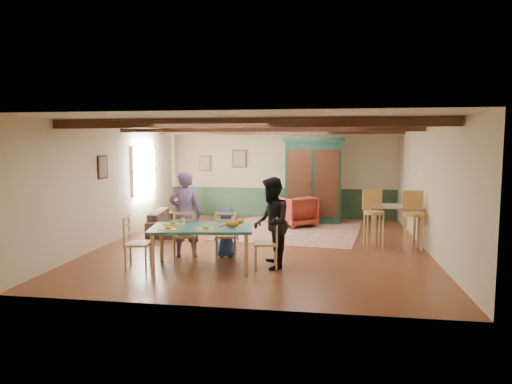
# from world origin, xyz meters

# --- Properties ---
(floor) EXTENTS (8.00, 8.00, 0.00)m
(floor) POSITION_xyz_m (0.00, 0.00, 0.00)
(floor) COLOR #542817
(floor) RESTS_ON ground
(wall_back) EXTENTS (7.00, 0.02, 2.70)m
(wall_back) POSITION_xyz_m (0.00, 4.00, 1.35)
(wall_back) COLOR beige
(wall_back) RESTS_ON floor
(wall_left) EXTENTS (0.02, 8.00, 2.70)m
(wall_left) POSITION_xyz_m (-3.50, 0.00, 1.35)
(wall_left) COLOR beige
(wall_left) RESTS_ON floor
(wall_right) EXTENTS (0.02, 8.00, 2.70)m
(wall_right) POSITION_xyz_m (3.50, 0.00, 1.35)
(wall_right) COLOR beige
(wall_right) RESTS_ON floor
(ceiling) EXTENTS (7.00, 8.00, 0.02)m
(ceiling) POSITION_xyz_m (0.00, 0.00, 2.70)
(ceiling) COLOR beige
(ceiling) RESTS_ON wall_back
(wainscot_back) EXTENTS (6.95, 0.03, 0.90)m
(wainscot_back) POSITION_xyz_m (0.00, 3.98, 0.45)
(wainscot_back) COLOR #203B29
(wainscot_back) RESTS_ON floor
(ceiling_beam_front) EXTENTS (6.95, 0.16, 0.16)m
(ceiling_beam_front) POSITION_xyz_m (0.00, -2.30, 2.61)
(ceiling_beam_front) COLOR black
(ceiling_beam_front) RESTS_ON ceiling
(ceiling_beam_mid) EXTENTS (6.95, 0.16, 0.16)m
(ceiling_beam_mid) POSITION_xyz_m (0.00, 0.40, 2.61)
(ceiling_beam_mid) COLOR black
(ceiling_beam_mid) RESTS_ON ceiling
(ceiling_beam_back) EXTENTS (6.95, 0.16, 0.16)m
(ceiling_beam_back) POSITION_xyz_m (0.00, 3.00, 2.61)
(ceiling_beam_back) COLOR black
(ceiling_beam_back) RESTS_ON ceiling
(window_left) EXTENTS (0.06, 1.60, 1.30)m
(window_left) POSITION_xyz_m (-3.47, 1.70, 1.55)
(window_left) COLOR white
(window_left) RESTS_ON wall_left
(picture_left_wall) EXTENTS (0.04, 0.42, 0.52)m
(picture_left_wall) POSITION_xyz_m (-3.47, -0.60, 1.75)
(picture_left_wall) COLOR tan
(picture_left_wall) RESTS_ON wall_left
(picture_back_a) EXTENTS (0.45, 0.04, 0.55)m
(picture_back_a) POSITION_xyz_m (-1.30, 3.97, 1.80)
(picture_back_a) COLOR tan
(picture_back_a) RESTS_ON wall_back
(picture_back_b) EXTENTS (0.38, 0.04, 0.48)m
(picture_back_b) POSITION_xyz_m (-2.40, 3.97, 1.65)
(picture_back_b) COLOR tan
(picture_back_b) RESTS_ON wall_back
(dining_table) EXTENTS (1.96, 1.30, 0.76)m
(dining_table) POSITION_xyz_m (-0.84, -2.09, 0.38)
(dining_table) COLOR #1A554A
(dining_table) RESTS_ON floor
(dining_chair_far_left) EXTENTS (0.49, 0.51, 0.96)m
(dining_chair_far_left) POSITION_xyz_m (-1.36, -1.44, 0.48)
(dining_chair_far_left) COLOR tan
(dining_chair_far_left) RESTS_ON floor
(dining_chair_far_right) EXTENTS (0.49, 0.51, 0.96)m
(dining_chair_far_right) POSITION_xyz_m (-0.56, -1.30, 0.48)
(dining_chair_far_right) COLOR tan
(dining_chair_far_right) RESTS_ON floor
(dining_chair_end_left) EXTENTS (0.51, 0.49, 0.96)m
(dining_chair_end_left) POSITION_xyz_m (-1.98, -2.28, 0.48)
(dining_chair_end_left) COLOR tan
(dining_chair_end_left) RESTS_ON floor
(dining_chair_end_right) EXTENTS (0.51, 0.49, 0.96)m
(dining_chair_end_right) POSITION_xyz_m (0.31, -1.89, 0.48)
(dining_chair_end_right) COLOR tan
(dining_chair_end_right) RESTS_ON floor
(person_man) EXTENTS (0.70, 0.52, 1.74)m
(person_man) POSITION_xyz_m (-1.37, -1.36, 0.87)
(person_man) COLOR #684F89
(person_man) RESTS_ON floor
(person_woman) EXTENTS (0.76, 0.90, 1.67)m
(person_woman) POSITION_xyz_m (0.41, -1.87, 0.83)
(person_woman) COLOR black
(person_woman) RESTS_ON floor
(person_child) EXTENTS (0.54, 0.40, 1.01)m
(person_child) POSITION_xyz_m (-0.58, -1.22, 0.51)
(person_child) COLOR #2848A2
(person_child) RESTS_ON floor
(cat) EXTENTS (0.38, 0.20, 0.18)m
(cat) POSITION_xyz_m (-0.27, -2.09, 0.85)
(cat) COLOR #C86E23
(cat) RESTS_ON dining_table
(place_setting_near_left) EXTENTS (0.45, 0.37, 0.11)m
(place_setting_near_left) POSITION_xyz_m (-1.34, -2.43, 0.81)
(place_setting_near_left) COLOR yellow
(place_setting_near_left) RESTS_ON dining_table
(place_setting_near_center) EXTENTS (0.45, 0.37, 0.11)m
(place_setting_near_center) POSITION_xyz_m (-0.70, -2.32, 0.81)
(place_setting_near_center) COLOR yellow
(place_setting_near_center) RESTS_ON dining_table
(place_setting_far_left) EXTENTS (0.45, 0.37, 0.11)m
(place_setting_far_left) POSITION_xyz_m (-1.43, -1.93, 0.81)
(place_setting_far_left) COLOR yellow
(place_setting_far_left) RESTS_ON dining_table
(place_setting_far_right) EXTENTS (0.45, 0.37, 0.11)m
(place_setting_far_right) POSITION_xyz_m (-0.33, -1.74, 0.81)
(place_setting_far_right) COLOR yellow
(place_setting_far_right) RESTS_ON dining_table
(area_rug) EXTENTS (3.91, 4.46, 0.01)m
(area_rug) POSITION_xyz_m (0.54, 1.99, 0.01)
(area_rug) COLOR tan
(area_rug) RESTS_ON floor
(armoire) EXTENTS (1.76, 0.81, 2.43)m
(armoire) POSITION_xyz_m (0.99, 3.11, 1.21)
(armoire) COLOR black
(armoire) RESTS_ON floor
(armchair) EXTENTS (1.27, 1.28, 0.84)m
(armchair) POSITION_xyz_m (0.58, 2.44, 0.42)
(armchair) COLOR #551511
(armchair) RESTS_ON floor
(sofa) EXTENTS (1.00, 1.99, 0.56)m
(sofa) POSITION_xyz_m (-2.61, 1.11, 0.28)
(sofa) COLOR #3A2B24
(sofa) RESTS_ON floor
(end_table) EXTENTS (0.57, 0.57, 0.67)m
(end_table) POSITION_xyz_m (-2.79, 3.02, 0.34)
(end_table) COLOR black
(end_table) RESTS_ON floor
(table_lamp) EXTENTS (0.35, 0.35, 0.62)m
(table_lamp) POSITION_xyz_m (-2.79, 3.02, 0.98)
(table_lamp) COLOR #CDB284
(table_lamp) RESTS_ON end_table
(counter_table) EXTENTS (1.08, 0.63, 0.90)m
(counter_table) POSITION_xyz_m (2.92, 0.46, 0.45)
(counter_table) COLOR beige
(counter_table) RESTS_ON floor
(bar_stool_left) EXTENTS (0.50, 0.54, 1.25)m
(bar_stool_left) POSITION_xyz_m (2.41, 0.10, 0.63)
(bar_stool_left) COLOR tan
(bar_stool_left) RESTS_ON floor
(bar_stool_right) EXTENTS (0.48, 0.52, 1.26)m
(bar_stool_right) POSITION_xyz_m (3.22, -0.01, 0.63)
(bar_stool_right) COLOR tan
(bar_stool_right) RESTS_ON floor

